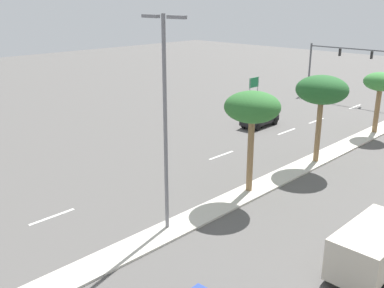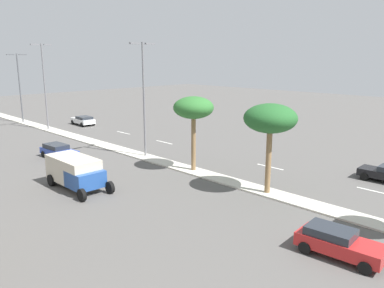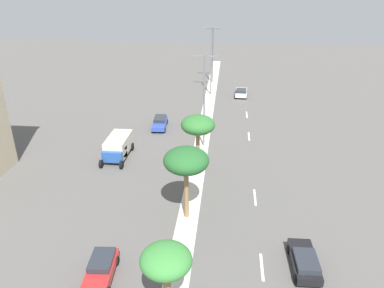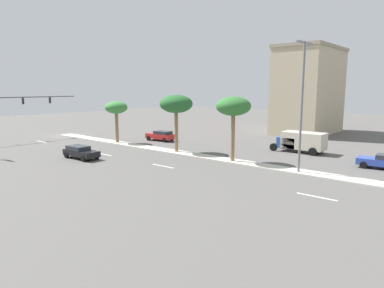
{
  "view_description": "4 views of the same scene",
  "coord_description": "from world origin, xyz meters",
  "px_view_note": "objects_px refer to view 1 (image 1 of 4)",
  "views": [
    {
      "loc": [
        -15.64,
        52.73,
        11.8
      ],
      "look_at": [
        3.58,
        33.2,
        2.84
      ],
      "focal_mm": 41.57,
      "sensor_mm": 36.0,
      "label": 1
    },
    {
      "loc": [
        -22.68,
        8.82,
        9.7
      ],
      "look_at": [
        1.77,
        33.29,
        1.88
      ],
      "focal_mm": 35.72,
      "sensor_mm": 36.0,
      "label": 2
    },
    {
      "loc": [
        3.0,
        -3.07,
        19.36
      ],
      "look_at": [
        -0.68,
        33.8,
        2.38
      ],
      "focal_mm": 34.85,
      "sensor_mm": 36.0,
      "label": 3
    },
    {
      "loc": [
        28.8,
        50.04,
        7.33
      ],
      "look_at": [
        2.34,
        28.03,
        1.74
      ],
      "focal_mm": 32.22,
      "sensor_mm": 36.0,
      "label": 4
    }
  ],
  "objects_px": {
    "palm_tree_mid": "(322,91)",
    "palm_tree_leading": "(252,108)",
    "traffic_signal_gantry": "(341,63)",
    "directional_road_sign": "(254,85)",
    "street_lamp_near": "(165,111)",
    "sedan_black_left": "(260,119)",
    "palm_tree_right": "(381,83)",
    "box_truck": "(377,247)"
  },
  "relations": [
    {
      "from": "traffic_signal_gantry",
      "to": "box_truck",
      "type": "bearing_deg",
      "value": 119.42
    },
    {
      "from": "palm_tree_right",
      "to": "palm_tree_mid",
      "type": "distance_m",
      "value": 10.76
    },
    {
      "from": "palm_tree_right",
      "to": "street_lamp_near",
      "type": "relative_size",
      "value": 0.5
    },
    {
      "from": "traffic_signal_gantry",
      "to": "box_truck",
      "type": "relative_size",
      "value": 2.73
    },
    {
      "from": "street_lamp_near",
      "to": "traffic_signal_gantry",
      "type": "bearing_deg",
      "value": -75.69
    },
    {
      "from": "sedan_black_left",
      "to": "street_lamp_near",
      "type": "bearing_deg",
      "value": 113.19
    },
    {
      "from": "palm_tree_mid",
      "to": "palm_tree_leading",
      "type": "distance_m",
      "value": 7.87
    },
    {
      "from": "palm_tree_right",
      "to": "palm_tree_mid",
      "type": "bearing_deg",
      "value": 90.46
    },
    {
      "from": "palm_tree_leading",
      "to": "sedan_black_left",
      "type": "bearing_deg",
      "value": -56.38
    },
    {
      "from": "directional_road_sign",
      "to": "box_truck",
      "type": "height_order",
      "value": "directional_road_sign"
    },
    {
      "from": "directional_road_sign",
      "to": "palm_tree_leading",
      "type": "height_order",
      "value": "palm_tree_leading"
    },
    {
      "from": "directional_road_sign",
      "to": "street_lamp_near",
      "type": "bearing_deg",
      "value": 118.43
    },
    {
      "from": "palm_tree_leading",
      "to": "street_lamp_near",
      "type": "bearing_deg",
      "value": 88.76
    },
    {
      "from": "sedan_black_left",
      "to": "box_truck",
      "type": "xyz_separation_m",
      "value": [
        -18.28,
        16.31,
        0.58
      ]
    },
    {
      "from": "traffic_signal_gantry",
      "to": "directional_road_sign",
      "type": "height_order",
      "value": "traffic_signal_gantry"
    },
    {
      "from": "directional_road_sign",
      "to": "palm_tree_mid",
      "type": "distance_m",
      "value": 19.44
    },
    {
      "from": "street_lamp_near",
      "to": "box_truck",
      "type": "xyz_separation_m",
      "value": [
        -9.63,
        -3.88,
        -5.21
      ]
    },
    {
      "from": "traffic_signal_gantry",
      "to": "street_lamp_near",
      "type": "height_order",
      "value": "street_lamp_near"
    },
    {
      "from": "directional_road_sign",
      "to": "palm_tree_leading",
      "type": "relative_size",
      "value": 0.5
    },
    {
      "from": "traffic_signal_gantry",
      "to": "directional_road_sign",
      "type": "xyz_separation_m",
      "value": [
        4.77,
        11.42,
        -1.93
      ]
    },
    {
      "from": "palm_tree_leading",
      "to": "street_lamp_near",
      "type": "height_order",
      "value": "street_lamp_near"
    },
    {
      "from": "traffic_signal_gantry",
      "to": "sedan_black_left",
      "type": "distance_m",
      "value": 18.45
    },
    {
      "from": "street_lamp_near",
      "to": "palm_tree_mid",
      "type": "bearing_deg",
      "value": -91.69
    },
    {
      "from": "street_lamp_near",
      "to": "palm_tree_leading",
      "type": "bearing_deg",
      "value": -91.24
    },
    {
      "from": "box_truck",
      "to": "street_lamp_near",
      "type": "bearing_deg",
      "value": 21.96
    },
    {
      "from": "palm_tree_mid",
      "to": "sedan_black_left",
      "type": "height_order",
      "value": "palm_tree_mid"
    },
    {
      "from": "palm_tree_right",
      "to": "directional_road_sign",
      "type": "bearing_deg",
      "value": -4.93
    },
    {
      "from": "palm_tree_mid",
      "to": "box_truck",
      "type": "bearing_deg",
      "value": 130.05
    },
    {
      "from": "traffic_signal_gantry",
      "to": "directional_road_sign",
      "type": "distance_m",
      "value": 12.53
    },
    {
      "from": "traffic_signal_gantry",
      "to": "palm_tree_leading",
      "type": "relative_size",
      "value": 2.54
    },
    {
      "from": "traffic_signal_gantry",
      "to": "directional_road_sign",
      "type": "relative_size",
      "value": 5.03
    },
    {
      "from": "street_lamp_near",
      "to": "box_truck",
      "type": "distance_m",
      "value": 11.62
    },
    {
      "from": "palm_tree_leading",
      "to": "street_lamp_near",
      "type": "xyz_separation_m",
      "value": [
        0.15,
        6.96,
        1.01
      ]
    },
    {
      "from": "palm_tree_right",
      "to": "box_truck",
      "type": "bearing_deg",
      "value": 113.18
    },
    {
      "from": "traffic_signal_gantry",
      "to": "street_lamp_near",
      "type": "distance_m",
      "value": 39.54
    },
    {
      "from": "palm_tree_mid",
      "to": "palm_tree_right",
      "type": "bearing_deg",
      "value": -89.54
    },
    {
      "from": "directional_road_sign",
      "to": "box_truck",
      "type": "bearing_deg",
      "value": 136.47
    },
    {
      "from": "palm_tree_right",
      "to": "sedan_black_left",
      "type": "height_order",
      "value": "palm_tree_right"
    },
    {
      "from": "palm_tree_right",
      "to": "sedan_black_left",
      "type": "distance_m",
      "value": 11.19
    },
    {
      "from": "street_lamp_near",
      "to": "box_truck",
      "type": "relative_size",
      "value": 1.85
    },
    {
      "from": "palm_tree_mid",
      "to": "sedan_black_left",
      "type": "bearing_deg",
      "value": -30.59
    },
    {
      "from": "directional_road_sign",
      "to": "palm_tree_right",
      "type": "distance_m",
      "value": 15.11
    }
  ]
}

